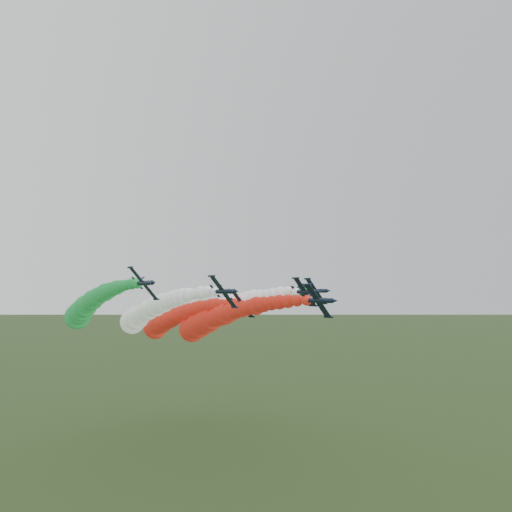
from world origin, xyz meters
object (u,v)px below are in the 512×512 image
(jet_inner_left, at_px, (148,312))
(jet_outer_left, at_px, (87,307))
(jet_trail, at_px, (169,320))
(jet_inner_right, at_px, (215,312))
(jet_outer_right, at_px, (231,309))
(jet_lead, at_px, (211,321))

(jet_inner_left, relative_size, jet_outer_left, 1.00)
(jet_inner_left, relative_size, jet_trail, 0.99)
(jet_inner_left, relative_size, jet_inner_right, 1.00)
(jet_outer_left, xyz_separation_m, jet_outer_right, (44.72, -1.95, -1.12))
(jet_lead, bearing_deg, jet_inner_right, 54.76)
(jet_inner_left, bearing_deg, jet_lead, -47.20)
(jet_lead, height_order, jet_inner_right, jet_inner_right)
(jet_outer_right, xyz_separation_m, jet_trail, (-18.21, 6.43, -3.16))
(jet_inner_left, height_order, jet_trail, jet_inner_left)
(jet_inner_right, xyz_separation_m, jet_trail, (-8.12, 12.66, -2.68))
(jet_inner_left, distance_m, jet_inner_right, 21.40)
(jet_inner_left, height_order, jet_outer_left, jet_outer_left)
(jet_lead, height_order, jet_outer_right, jet_outer_right)
(jet_inner_left, xyz_separation_m, jet_outer_right, (31.48, 6.99, 0.23))
(jet_lead, distance_m, jet_inner_right, 16.67)
(jet_outer_right, bearing_deg, jet_inner_left, -167.47)
(jet_lead, bearing_deg, jet_trail, 86.85)
(jet_outer_right, bearing_deg, jet_trail, 160.56)
(jet_outer_left, distance_m, jet_trail, 27.22)
(jet_lead, height_order, jet_outer_left, jet_outer_left)
(jet_lead, distance_m, jet_trail, 26.24)
(jet_inner_left, xyz_separation_m, jet_outer_left, (-13.24, 8.95, 1.35))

